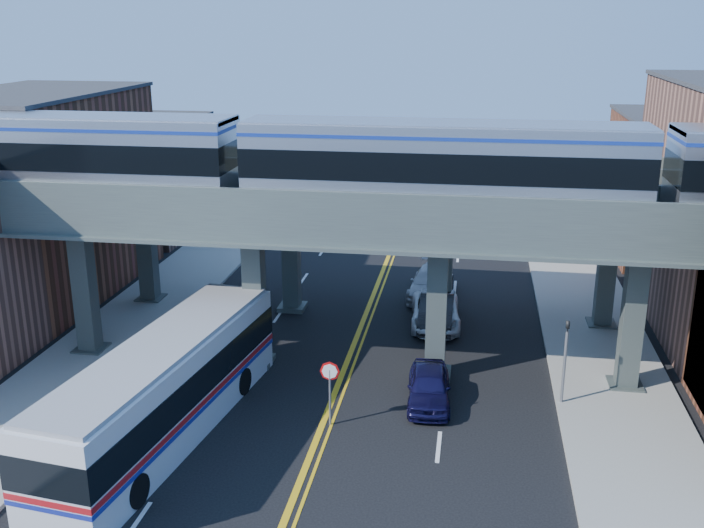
{
  "coord_description": "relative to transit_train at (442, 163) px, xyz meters",
  "views": [
    {
      "loc": [
        5.34,
        -23.38,
        14.91
      ],
      "look_at": [
        0.31,
        8.27,
        4.83
      ],
      "focal_mm": 40.0,
      "sensor_mm": 36.0,
      "label": 1
    }
  ],
  "objects": [
    {
      "name": "ground",
      "position": [
        -4.02,
        -8.0,
        -9.37
      ],
      "size": [
        120.0,
        120.0,
        0.0
      ],
      "primitive_type": "plane",
      "color": "black",
      "rests_on": "ground"
    },
    {
      "name": "transit_train",
      "position": [
        0.0,
        0.0,
        0.0
      ],
      "size": [
        49.76,
        3.12,
        3.64
      ],
      "color": "black",
      "rests_on": "elevated_viaduct_near"
    },
    {
      "name": "building_east_c",
      "position": [
        14.48,
        21.0,
        -4.87
      ],
      "size": [
        8.0,
        10.0,
        9.0
      ],
      "primitive_type": "cube",
      "color": "brown",
      "rests_on": "ground"
    },
    {
      "name": "car_lane_a",
      "position": [
        -0.12,
        -2.6,
        -8.65
      ],
      "size": [
        1.95,
        4.33,
        1.45
      ],
      "primitive_type": "imported",
      "rotation": [
        0.0,
        0.0,
        0.06
      ],
      "color": "#100E34",
      "rests_on": "ground"
    },
    {
      "name": "car_lane_b",
      "position": [
        -0.28,
        5.91,
        -8.58
      ],
      "size": [
        1.69,
        4.82,
        1.58
      ],
      "primitive_type": "imported",
      "rotation": [
        0.0,
        0.0,
        0.0
      ],
      "color": "#272729",
      "rests_on": "ground"
    },
    {
      "name": "car_lane_c",
      "position": [
        -0.33,
        5.9,
        -8.65
      ],
      "size": [
        2.73,
        5.31,
        1.43
      ],
      "primitive_type": "imported",
      "rotation": [
        0.0,
        0.0,
        0.07
      ],
      "color": "silver",
      "rests_on": "ground"
    },
    {
      "name": "elevated_viaduct_far",
      "position": [
        -4.02,
        7.0,
        -2.9
      ],
      "size": [
        52.0,
        3.6,
        7.4
      ],
      "color": "#3E4845",
      "rests_on": "ground"
    },
    {
      "name": "traffic_signal",
      "position": [
        5.18,
        -2.0,
        -7.07
      ],
      "size": [
        0.15,
        0.18,
        4.1
      ],
      "color": "slate",
      "rests_on": "ground"
    },
    {
      "name": "building_west_b",
      "position": [
        -22.52,
        8.0,
        -3.87
      ],
      "size": [
        8.0,
        14.0,
        11.0
      ],
      "primitive_type": "cube",
      "color": "brown",
      "rests_on": "ground"
    },
    {
      "name": "elevated_viaduct_near",
      "position": [
        -4.02,
        0.0,
        -2.9
      ],
      "size": [
        52.0,
        3.6,
        7.4
      ],
      "color": "#3E4845",
      "rests_on": "ground"
    },
    {
      "name": "transit_bus",
      "position": [
        -9.64,
        -6.64,
        -7.56
      ],
      "size": [
        4.78,
        13.96,
        3.52
      ],
      "rotation": [
        0.0,
        0.0,
        1.44
      ],
      "color": "silver",
      "rests_on": "ground"
    },
    {
      "name": "car_lane_d",
      "position": [
        -0.83,
        10.28,
        -8.6
      ],
      "size": [
        2.57,
        5.45,
        1.54
      ],
      "primitive_type": "imported",
      "rotation": [
        0.0,
        0.0,
        -0.08
      ],
      "color": "#ABABB0",
      "rests_on": "ground"
    },
    {
      "name": "building_west_c",
      "position": [
        -22.52,
        21.0,
        -5.37
      ],
      "size": [
        8.0,
        10.0,
        8.0
      ],
      "primitive_type": "cube",
      "color": "#925D4B",
      "rests_on": "ground"
    },
    {
      "name": "stop_sign",
      "position": [
        -3.72,
        -5.0,
        -7.61
      ],
      "size": [
        0.76,
        0.09,
        2.63
      ],
      "color": "slate",
      "rests_on": "ground"
    },
    {
      "name": "sidewalk_east",
      "position": [
        7.48,
        2.0,
        -9.29
      ],
      "size": [
        5.0,
        70.0,
        0.16
      ],
      "primitive_type": "cube",
      "color": "gray",
      "rests_on": "ground"
    },
    {
      "name": "sidewalk_west",
      "position": [
        -15.52,
        2.0,
        -9.29
      ],
      "size": [
        5.0,
        70.0,
        0.16
      ],
      "primitive_type": "cube",
      "color": "gray",
      "rests_on": "ground"
    }
  ]
}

